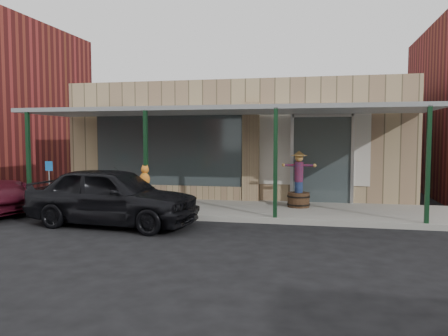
% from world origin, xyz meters
% --- Properties ---
extents(ground, '(120.00, 120.00, 0.00)m').
position_xyz_m(ground, '(0.00, 0.00, 0.00)').
color(ground, black).
rests_on(ground, ground).
extents(sidewalk, '(40.00, 3.20, 0.15)m').
position_xyz_m(sidewalk, '(0.00, 3.60, 0.07)').
color(sidewalk, gray).
rests_on(sidewalk, ground).
extents(storefront, '(12.00, 6.25, 4.20)m').
position_xyz_m(storefront, '(-0.00, 8.16, 2.09)').
color(storefront, tan).
rests_on(storefront, ground).
extents(awning, '(12.00, 3.00, 3.04)m').
position_xyz_m(awning, '(0.00, 3.56, 3.01)').
color(awning, slate).
rests_on(awning, ground).
extents(block_buildings_near, '(61.00, 8.00, 8.00)m').
position_xyz_m(block_buildings_near, '(2.01, 9.20, 3.77)').
color(block_buildings_near, maroon).
rests_on(block_buildings_near, ground).
extents(barrel_scarecrow, '(1.03, 0.74, 1.70)m').
position_xyz_m(barrel_scarecrow, '(2.33, 4.02, 0.72)').
color(barrel_scarecrow, '#442E1B').
rests_on(barrel_scarecrow, sidewalk).
extents(barrel_pumpkin, '(0.63, 0.63, 0.68)m').
position_xyz_m(barrel_pumpkin, '(-4.02, 3.05, 0.39)').
color(barrel_pumpkin, '#442E1B').
rests_on(barrel_pumpkin, sidewalk).
extents(handicap_sign, '(0.28, 0.08, 1.39)m').
position_xyz_m(handicap_sign, '(-5.00, 2.40, 1.04)').
color(handicap_sign, gray).
rests_on(handicap_sign, sidewalk).
extents(parked_sedan, '(4.59, 2.21, 1.52)m').
position_xyz_m(parked_sedan, '(-2.23, 0.96, 0.76)').
color(parked_sedan, black).
rests_on(parked_sedan, ground).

